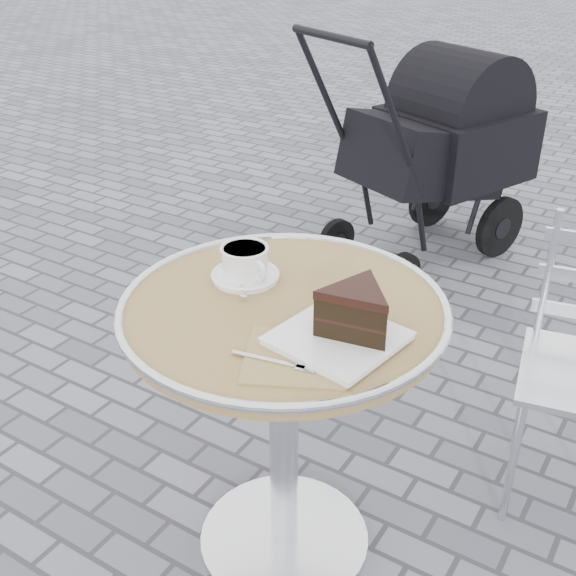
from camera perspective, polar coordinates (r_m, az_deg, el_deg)
The scene contains 5 objects.
ground at distance 2.03m, azimuth -0.29°, elevation -19.47°, with size 80.00×80.00×0.00m, color slate.
cafe_table at distance 1.64m, azimuth -0.34°, elevation -6.30°, with size 0.72×0.72×0.74m.
cappuccino_set at distance 1.64m, azimuth -3.39°, elevation 1.84°, with size 0.16×0.17×0.08m.
cake_plate_set at distance 1.41m, azimuth 4.98°, elevation -2.34°, with size 0.31×0.35×0.12m.
baby_stroller at distance 3.31m, azimuth 11.60°, elevation 10.23°, with size 0.80×1.11×1.06m.
Camera 1 is at (0.72, -1.13, 1.52)m, focal length 45.00 mm.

